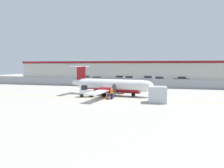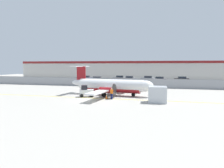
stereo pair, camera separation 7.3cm
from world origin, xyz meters
name	(u,v)px [view 1 (the left image)]	position (x,y,z in m)	size (l,w,h in m)	color
ground_plane	(99,98)	(0.00, 2.00, 0.00)	(140.00, 140.00, 0.01)	#ADA89E
perimeter_fence	(119,82)	(0.00, 18.00, 1.12)	(98.00, 0.10, 2.10)	gray
parking_lot_strip	(127,83)	(0.00, 29.50, 0.06)	(98.00, 17.00, 0.12)	#38383A
background_building	(135,70)	(0.00, 47.99, 3.26)	(91.00, 8.10, 6.50)	beige
commuter_airplane	(112,86)	(1.27, 5.55, 1.60)	(14.74, 16.07, 4.92)	white
baggage_tug	(86,92)	(-2.30, 2.88, 0.86)	(2.55, 1.94, 1.88)	silver
ground_crew_worker	(112,93)	(2.14, 1.67, 0.95)	(0.54, 0.45, 1.70)	#191E4C
cargo_container	(158,95)	(8.79, 0.57, 1.10)	(2.46, 2.07, 2.20)	#B7BCC1
traffic_cone_near_left	(91,90)	(-3.50, 8.32, 0.31)	(0.36, 0.36, 0.64)	orange
traffic_cone_near_right	(102,94)	(-0.15, 4.61, 0.31)	(0.36, 0.36, 0.64)	orange
traffic_cone_far_left	(107,97)	(1.28, 1.98, 0.31)	(0.36, 0.36, 0.64)	orange
parked_car_0	(85,78)	(-14.12, 32.87, 0.89)	(4.33, 2.29, 1.58)	navy
parked_car_1	(97,79)	(-9.22, 29.52, 0.89)	(4.27, 2.15, 1.58)	red
parked_car_2	(119,78)	(-3.69, 35.95, 0.89)	(4.36, 2.35, 1.58)	gray
parked_car_3	(130,79)	(0.01, 33.98, 0.89)	(4.23, 2.06, 1.58)	gray
parked_car_4	(148,79)	(5.35, 35.84, 0.89)	(4.38, 2.41, 1.58)	gray
parked_car_5	(160,79)	(9.05, 32.82, 0.89)	(4.39, 2.44, 1.58)	slate
parked_car_6	(181,79)	(15.26, 35.14, 0.89)	(4.23, 2.06, 1.58)	black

